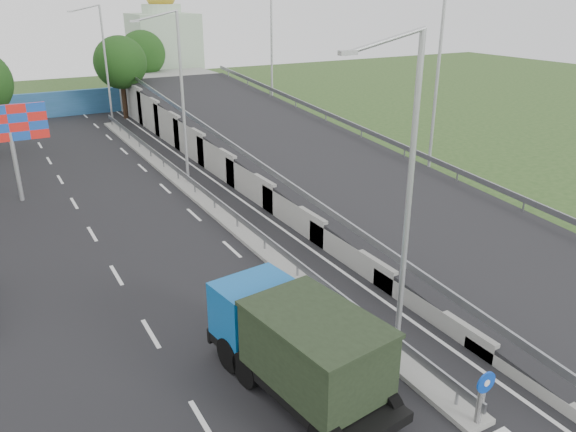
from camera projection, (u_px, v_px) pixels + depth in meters
road_surface at (167, 228)px, 28.46m from camera, size 26.00×90.00×0.04m
median at (195, 194)px, 33.03m from camera, size 1.00×44.00×0.20m
overpass_ramp at (305, 150)px, 35.82m from camera, size 10.00×50.00×3.50m
median_guardrail at (195, 183)px, 32.79m from camera, size 0.09×44.00×0.71m
sign_bollard at (482, 397)px, 14.98m from camera, size 0.64×0.23×1.67m
lamp_post_near at (405, 187)px, 16.37m from camera, size 2.74×0.18×10.08m
lamp_post_mid at (179, 91)px, 32.60m from camera, size 2.74×0.18×10.08m
lamp_post_far at (103, 59)px, 48.82m from camera, size 2.74×0.18×10.08m
blue_wall at (51, 105)px, 53.52m from camera, size 30.00×0.50×2.40m
church at (164, 47)px, 64.85m from camera, size 7.00×7.00×13.80m
billboard at (9, 129)px, 30.68m from camera, size 4.00×0.24×5.50m
tree_median_far at (120, 63)px, 51.53m from camera, size 4.80×4.80×7.60m
tree_ramp_far at (142, 54)px, 59.03m from camera, size 4.80×4.80×7.60m
dump_truck at (297, 344)px, 16.25m from camera, size 3.32×6.94×2.94m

